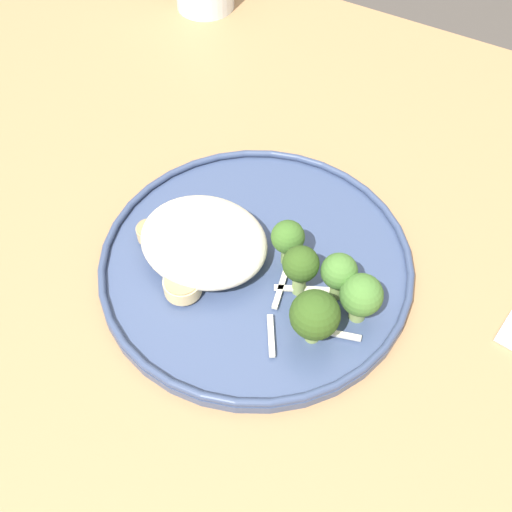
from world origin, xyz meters
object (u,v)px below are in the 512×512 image
at_px(seared_scallop_half_hidden, 223,254).
at_px(dinner_plate, 256,264).
at_px(broccoli_floret_front_edge, 361,296).
at_px(broccoli_floret_tall_stalk, 288,238).
at_px(seared_scallop_large_seared, 183,285).
at_px(seared_scallop_front_small, 195,248).
at_px(broccoli_floret_small_sprig, 339,273).
at_px(broccoli_floret_right_tilted, 301,266).
at_px(broccoli_floret_center_pile, 312,320).
at_px(seared_scallop_tiny_bay, 207,212).
at_px(seared_scallop_tilted_round, 149,232).

bearing_deg(seared_scallop_half_hidden, dinner_plate, -155.23).
bearing_deg(dinner_plate, broccoli_floret_front_edge, 175.41).
xyz_separation_m(seared_scallop_half_hidden, broccoli_floret_tall_stalk, (-0.05, -0.03, 0.02)).
relative_size(seared_scallop_large_seared, seared_scallop_front_small, 1.25).
height_order(broccoli_floret_small_sprig, broccoli_floret_right_tilted, broccoli_floret_right_tilted).
bearing_deg(seared_scallop_large_seared, seared_scallop_front_small, -71.56).
bearing_deg(broccoli_floret_front_edge, seared_scallop_front_small, 3.85).
distance_m(broccoli_floret_small_sprig, broccoli_floret_front_edge, 0.03).
distance_m(broccoli_floret_center_pile, broccoli_floret_front_edge, 0.05).
bearing_deg(seared_scallop_large_seared, dinner_plate, -123.37).
bearing_deg(broccoli_floret_right_tilted, broccoli_floret_center_pile, 127.16).
bearing_deg(seared_scallop_tiny_bay, seared_scallop_front_small, 107.23).
height_order(broccoli_floret_tall_stalk, broccoli_floret_center_pile, broccoli_floret_center_pile).
bearing_deg(broccoli_floret_front_edge, seared_scallop_tilted_round, 4.79).
height_order(dinner_plate, seared_scallop_half_hidden, seared_scallop_half_hidden).
distance_m(seared_scallop_half_hidden, broccoli_floret_tall_stalk, 0.06).
relative_size(seared_scallop_tiny_bay, seared_scallop_half_hidden, 1.26).
xyz_separation_m(seared_scallop_large_seared, seared_scallop_tilted_round, (0.06, -0.04, -0.00)).
bearing_deg(seared_scallop_front_small, broccoli_floret_tall_stalk, -156.42).
bearing_deg(seared_scallop_large_seared, broccoli_floret_small_sprig, -152.22).
distance_m(seared_scallop_large_seared, seared_scallop_front_small, 0.04).
bearing_deg(seared_scallop_front_small, seared_scallop_tilted_round, 8.00).
distance_m(dinner_plate, seared_scallop_half_hidden, 0.03).
distance_m(broccoli_floret_right_tilted, broccoli_floret_front_edge, 0.06).
height_order(seared_scallop_large_seared, seared_scallop_front_small, seared_scallop_large_seared).
xyz_separation_m(seared_scallop_half_hidden, seared_scallop_front_small, (0.03, 0.01, -0.00)).
bearing_deg(dinner_plate, broccoli_floret_small_sprig, -178.50).
height_order(seared_scallop_front_small, broccoli_floret_small_sprig, broccoli_floret_small_sprig).
distance_m(dinner_plate, broccoli_floret_center_pile, 0.10).
height_order(dinner_plate, seared_scallop_front_small, seared_scallop_front_small).
relative_size(seared_scallop_tilted_round, broccoli_floret_small_sprig, 0.43).
xyz_separation_m(seared_scallop_half_hidden, broccoli_floret_front_edge, (-0.13, -0.00, 0.02)).
xyz_separation_m(broccoli_floret_right_tilted, broccoli_floret_front_edge, (-0.06, -0.00, -0.01)).
bearing_deg(broccoli_floret_tall_stalk, seared_scallop_tilted_round, 18.03).
xyz_separation_m(broccoli_floret_center_pile, broccoli_floret_front_edge, (-0.02, -0.04, -0.00)).
xyz_separation_m(seared_scallop_half_hidden, broccoli_floret_center_pile, (-0.11, 0.04, 0.02)).
height_order(seared_scallop_large_seared, broccoli_floret_center_pile, broccoli_floret_center_pile).
bearing_deg(broccoli_floret_small_sprig, broccoli_floret_center_pile, 90.90).
xyz_separation_m(dinner_plate, broccoli_floret_front_edge, (-0.11, 0.01, 0.03)).
xyz_separation_m(broccoli_floret_tall_stalk, broccoli_floret_front_edge, (-0.08, 0.02, -0.00)).
xyz_separation_m(broccoli_floret_small_sprig, broccoli_floret_front_edge, (-0.03, 0.01, -0.00)).
xyz_separation_m(seared_scallop_tiny_bay, seared_scallop_large_seared, (-0.03, 0.09, 0.00)).
xyz_separation_m(dinner_plate, seared_scallop_front_small, (0.05, 0.02, 0.01)).
distance_m(seared_scallop_large_seared, seared_scallop_tilted_round, 0.07).
relative_size(seared_scallop_tilted_round, broccoli_floret_tall_stalk, 0.44).
bearing_deg(seared_scallop_tilted_round, dinner_plate, -165.71).
xyz_separation_m(dinner_plate, seared_scallop_tilted_round, (0.10, 0.03, 0.01)).
relative_size(seared_scallop_tiny_bay, seared_scallop_large_seared, 0.93).
bearing_deg(seared_scallop_tilted_round, broccoli_floret_right_tilted, -173.60).
bearing_deg(seared_scallop_half_hidden, seared_scallop_large_seared, 75.12).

